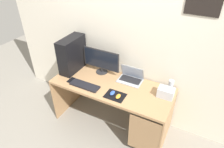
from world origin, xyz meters
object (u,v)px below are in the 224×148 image
Objects in this scene: laptop at (131,78)px; speaker at (171,85)px; mouse_left at (112,93)px; cell_phone at (71,80)px; monitor at (101,61)px; mouse_right at (118,96)px; keyboard at (85,85)px; pc_tower at (72,54)px; projector at (166,92)px.

laptop is 0.56m from speaker.
cell_phone is at bearing 179.66° from mouse_left.
monitor is 4.40× the size of cell_phone.
laptop is 3.53× the size of mouse_right.
keyboard is (-0.03, -0.40, -0.19)m from monitor.
mouse_right is (-0.54, -0.46, -0.05)m from speaker.
pc_tower is at bearing -164.01° from monitor.
projector reaches higher than cell_phone.
pc_tower is 0.98m from mouse_right.
keyboard is (-1.05, -0.46, -0.06)m from speaker.
projector reaches higher than keyboard.
monitor is at bearing -177.11° from speaker.
pc_tower reaches higher than monitor.
projector is (0.53, -0.12, 0.02)m from laptop.
laptop is 0.66m from keyboard.
speaker is 1.37m from cell_phone.
cell_phone is (-0.66, 0.00, -0.02)m from mouse_left.
speaker reaches higher than cell_phone.
pc_tower reaches higher than keyboard.
speaker is at bearing 18.37° from cell_phone.
keyboard is (-0.50, -0.42, -0.03)m from laptop.
mouse_left is at bearing 2.76° from keyboard.
monitor reaches higher than mouse_left.
laptop reaches higher than projector.
pc_tower reaches higher than mouse_left.
mouse_right is at bearing -150.11° from projector.
mouse_left is (-0.09, -0.40, -0.02)m from laptop.
keyboard is 0.42m from mouse_left.
monitor is at bearing -178.04° from laptop.
mouse_right is at bearing -0.56° from keyboard.
cell_phone is at bearing -168.01° from projector.
keyboard is at bearing -164.02° from projector.
mouse_left is at bearing -0.34° from cell_phone.
monitor is 3.78× the size of speaker.
monitor is 0.57m from mouse_left.
speaker is (0.55, 0.04, 0.03)m from laptop.
keyboard is 4.38× the size of mouse_left.
projector is at bearing -97.13° from speaker.
speaker is 0.16m from projector.
mouse_right is at bearing -139.71° from speaker.
projector is at bearing 15.98° from keyboard.
projector is at bearing 11.99° from cell_phone.
mouse_left is 0.74× the size of cell_phone.
projector is 0.68m from mouse_left.
cell_phone is at bearing -152.08° from laptop.
mouse_left is at bearing -145.68° from speaker.
speaker is 1.15m from keyboard.
projector is 2.08× the size of mouse_right.
monitor reaches higher than mouse_right.
monitor is 5.96× the size of mouse_right.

